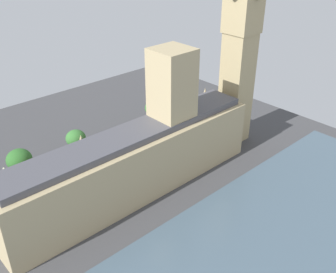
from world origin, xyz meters
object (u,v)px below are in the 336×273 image
(double_decker_bus_corner, at_px, (77,175))
(pedestrian_under_trees, at_px, (194,136))
(car_white_trailing, at_px, (174,132))
(pedestrian_kerbside, at_px, (132,165))
(parliament_building, at_px, (141,155))
(double_decker_bus_opposite_hall, at_px, (147,141))
(pedestrian_midblock, at_px, (150,156))
(plane_tree_slot_11, at_px, (76,138))
(plane_tree_near_tower, at_px, (19,160))
(plane_tree_slot_10, at_px, (154,108))
(street_lamp_slot_12, at_px, (5,174))
(car_silver_leading, at_px, (44,188))
(car_yellow_cab_by_river_gate, at_px, (5,212))
(car_dark_green_far_end, at_px, (106,169))
(clock_tower, at_px, (240,45))

(double_decker_bus_corner, relative_size, pedestrian_under_trees, 6.24)
(car_white_trailing, distance_m, pedestrian_kerbside, 22.56)
(parliament_building, xyz_separation_m, double_decker_bus_opposite_hall, (14.17, -13.38, -7.18))
(pedestrian_midblock, distance_m, plane_tree_slot_11, 21.65)
(plane_tree_near_tower, bearing_deg, plane_tree_slot_10, -90.16)
(car_white_trailing, distance_m, street_lamp_slot_12, 51.80)
(car_white_trailing, bearing_deg, car_silver_leading, -87.43)
(double_decker_bus_corner, height_order, pedestrian_midblock, double_decker_bus_corner)
(car_white_trailing, xyz_separation_m, plane_tree_slot_10, (6.70, 2.37, 6.70))
(pedestrian_midblock, height_order, pedestrian_under_trees, pedestrian_under_trees)
(pedestrian_kerbside, relative_size, plane_tree_slot_11, 0.19)
(double_decker_bus_opposite_hall, bearing_deg, double_decker_bus_corner, 92.71)
(car_yellow_cab_by_river_gate, relative_size, plane_tree_slot_11, 0.54)
(double_decker_bus_opposite_hall, bearing_deg, car_dark_green_far_end, 96.29)
(pedestrian_midblock, distance_m, pedestrian_under_trees, 17.79)
(double_decker_bus_opposite_hall, xyz_separation_m, pedestrian_kerbside, (-5.00, 9.37, -1.92))
(double_decker_bus_opposite_hall, bearing_deg, car_white_trailing, -84.81)
(double_decker_bus_corner, relative_size, plane_tree_near_tower, 1.06)
(pedestrian_midblock, xyz_separation_m, pedestrian_under_trees, (-0.57, -17.78, 0.05))
(double_decker_bus_opposite_hall, relative_size, plane_tree_near_tower, 1.05)
(car_yellow_cab_by_river_gate, distance_m, pedestrian_kerbside, 34.53)
(double_decker_bus_corner, xyz_separation_m, street_lamp_slot_12, (10.23, 14.38, 1.72))
(double_decker_bus_opposite_hall, bearing_deg, clock_tower, -118.54)
(plane_tree_near_tower, bearing_deg, double_decker_bus_opposite_hall, -103.03)
(car_silver_leading, height_order, pedestrian_kerbside, car_silver_leading)
(car_silver_leading, xyz_separation_m, pedestrian_kerbside, (-6.63, -23.16, -0.17))
(car_silver_leading, bearing_deg, double_decker_bus_corner, -109.76)
(car_dark_green_far_end, bearing_deg, plane_tree_slot_11, -176.24)
(double_decker_bus_opposite_hall, relative_size, car_yellow_cab_by_river_gate, 2.33)
(car_dark_green_far_end, bearing_deg, clock_tower, 71.25)
(pedestrian_kerbside, distance_m, street_lamp_slot_12, 32.73)
(parliament_building, xyz_separation_m, car_white_trailing, (15.41, -25.70, -8.93))
(parliament_building, xyz_separation_m, clock_tower, (1.29, -37.62, 19.78))
(clock_tower, relative_size, pedestrian_kerbside, 35.80)
(car_white_trailing, relative_size, pedestrian_kerbside, 2.96)
(clock_tower, bearing_deg, double_decker_bus_opposite_hall, 62.03)
(clock_tower, distance_m, pedestrian_midblock, 40.38)
(clock_tower, bearing_deg, parliament_building, 91.97)
(double_decker_bus_opposite_hall, height_order, pedestrian_kerbside, double_decker_bus_opposite_hall)
(plane_tree_slot_11, bearing_deg, double_decker_bus_opposite_hall, -120.49)
(pedestrian_kerbside, height_order, street_lamp_slot_12, street_lamp_slot_12)
(car_dark_green_far_end, height_order, pedestrian_under_trees, car_dark_green_far_end)
(car_dark_green_far_end, distance_m, plane_tree_near_tower, 22.36)
(pedestrian_under_trees, bearing_deg, car_white_trailing, -133.75)
(clock_tower, xyz_separation_m, plane_tree_slot_11, (23.15, 41.69, -23.67))
(parliament_building, bearing_deg, pedestrian_under_trees, -72.71)
(double_decker_bus_corner, bearing_deg, plane_tree_near_tower, -129.79)
(car_dark_green_far_end, height_order, double_decker_bus_corner, double_decker_bus_corner)
(double_decker_bus_opposite_hall, xyz_separation_m, car_yellow_cab_by_river_gate, (-1.13, 43.68, -1.75))
(plane_tree_slot_11, height_order, street_lamp_slot_12, plane_tree_slot_11)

